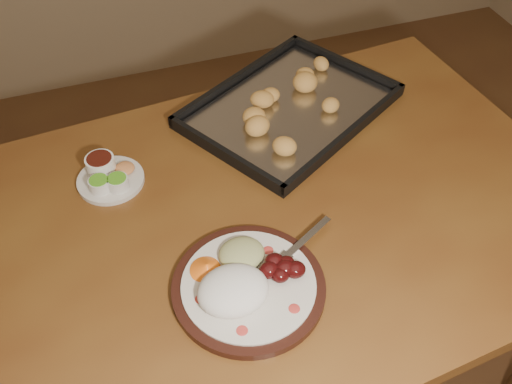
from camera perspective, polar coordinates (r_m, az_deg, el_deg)
name	(u,v)px	position (r m, az deg, el deg)	size (l,w,h in m)	color
dining_table	(239,250)	(1.26, -1.73, -5.82)	(1.58, 1.03, 0.75)	brown
dinner_plate	(245,283)	(1.06, -1.11, -9.11)	(0.35, 0.29, 0.07)	black
condiment_saucer	(108,175)	(1.29, -14.57, 1.61)	(0.15, 0.15, 0.05)	beige
baking_tray	(290,106)	(1.44, 3.42, 8.59)	(0.61, 0.56, 0.05)	black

